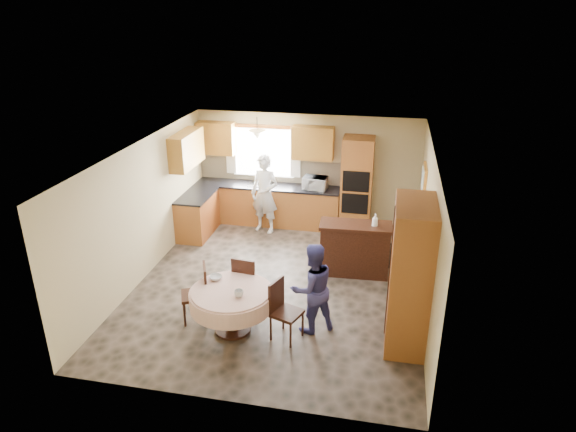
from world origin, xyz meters
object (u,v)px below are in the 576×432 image
Objects in this scene: person_dining at (312,288)px; oven_tower at (357,185)px; sideboard at (355,250)px; chair_right at (282,307)px; dining_table at (232,299)px; chair_back at (246,280)px; person_sink at (265,194)px; cupboard at (410,275)px; chair_left at (199,290)px.

oven_tower is at bearing -129.61° from person_dining.
sideboard is 1.40× the size of chair_right.
oven_tower is at bearing 10.22° from chair_right.
chair_right is at bearing 0.48° from dining_table.
person_sink reaches higher than chair_back.
dining_table is 0.66m from chair_back.
person_sink reaches higher than person_dining.
sideboard is 2.01m from person_dining.
chair_back is at bearing -52.14° from person_dining.
cupboard is 2.34× the size of chair_left.
chair_left is at bearing 160.51° from dining_table.
chair_left is at bearing -178.29° from cupboard.
person_sink is at bearing 141.01° from sideboard.
chair_left reaches higher than chair_right.
dining_table is at bearing -20.97° from person_dining.
oven_tower is at bearing 28.00° from person_sink.
oven_tower reaches higher than person_dining.
cupboard reaches higher than chair_left.
cupboard is at bearing 146.43° from person_dining.
oven_tower is at bearing 128.55° from chair_left.
sideboard is at bearing 115.76° from cupboard.
chair_left is 0.65× the size of person_dining.
person_sink is (-1.95, -0.43, -0.19)m from oven_tower.
oven_tower is 0.96× the size of cupboard.
chair_right is (0.75, -0.65, -0.01)m from chair_back.
chair_back is at bearing 172.40° from cupboard.
chair_left reaches higher than sideboard.
cupboard is 1.26× the size of person_sink.
cupboard is at bearing 6.77° from dining_table.
oven_tower is 1.61× the size of sideboard.
cupboard reaches higher than sideboard.
chair_left is at bearing -77.73° from person_sink.
dining_table is 1.35× the size of chair_left.
person_sink reaches higher than sideboard.
sideboard reaches higher than dining_table.
sideboard is 2.28m from chair_back.
dining_table is at bearing 110.90° from chair_right.
dining_table is at bearing 47.41° from chair_left.
oven_tower is 2.25× the size of chair_right.
chair_left is 0.54× the size of person_sink.
chair_left is at bearing -118.35° from oven_tower.
chair_right is at bearing 144.99° from chair_back.
chair_left is (-2.15, -3.98, -0.54)m from oven_tower.
chair_back reaches higher than chair_right.
person_sink is at bearing -75.90° from chair_back.
chair_right is 0.53m from person_dining.
oven_tower is 2.01m from person_sink.
chair_left reaches higher than dining_table.
chair_back is 3.16m from person_sink.
person_dining is at bearing -34.79° from chair_right.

